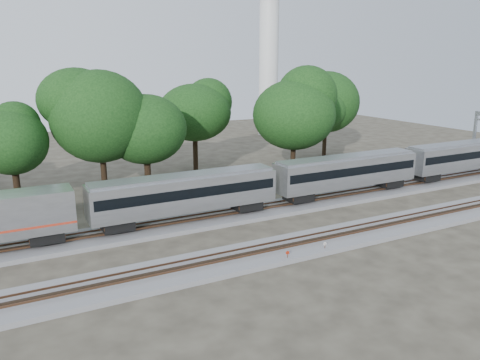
# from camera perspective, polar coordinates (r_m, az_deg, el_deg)

# --- Properties ---
(ground) EXTENTS (160.00, 160.00, 0.00)m
(ground) POSITION_cam_1_polar(r_m,az_deg,el_deg) (42.34, -0.71, -7.45)
(ground) COLOR #383328
(ground) RESTS_ON ground
(track_far) EXTENTS (160.00, 5.00, 0.73)m
(track_far) POSITION_cam_1_polar(r_m,az_deg,el_deg) (47.37, -4.00, -4.83)
(track_far) COLOR slate
(track_far) RESTS_ON ground
(track_near) EXTENTS (160.00, 5.00, 0.73)m
(track_near) POSITION_cam_1_polar(r_m,az_deg,el_deg) (39.01, 1.98, -9.09)
(track_near) COLOR slate
(track_near) RESTS_ON ground
(train) EXTENTS (136.33, 3.33, 4.91)m
(train) POSITION_cam_1_polar(r_m,az_deg,el_deg) (70.24, 25.58, 2.77)
(train) COLOR silver
(train) RESTS_ON ground
(switch_stand_red) EXTENTS (0.31, 0.06, 0.97)m
(switch_stand_red) POSITION_cam_1_polar(r_m,az_deg,el_deg) (38.07, 5.81, -9.09)
(switch_stand_red) COLOR #512D19
(switch_stand_red) RESTS_ON ground
(switch_stand_white) EXTENTS (0.31, 0.06, 0.97)m
(switch_stand_white) POSITION_cam_1_polar(r_m,az_deg,el_deg) (40.30, 10.31, -7.91)
(switch_stand_white) COLOR #512D19
(switch_stand_white) RESTS_ON ground
(switch_lever) EXTENTS (0.53, 0.35, 0.30)m
(switch_lever) POSITION_cam_1_polar(r_m,az_deg,el_deg) (42.44, 12.51, -7.54)
(switch_lever) COLOR #512D19
(switch_lever) RESTS_ON ground
(tree_2) EXTENTS (7.55, 7.55, 10.64)m
(tree_2) POSITION_cam_1_polar(r_m,az_deg,el_deg) (55.10, -26.08, 4.18)
(tree_2) COLOR black
(tree_2) RESTS_ON ground
(tree_3) EXTENTS (9.79, 9.79, 13.81)m
(tree_3) POSITION_cam_1_polar(r_m,az_deg,el_deg) (55.45, -16.72, 7.40)
(tree_3) COLOR black
(tree_3) RESTS_ON ground
(tree_4) EXTENTS (8.10, 8.10, 11.42)m
(tree_4) POSITION_cam_1_polar(r_m,az_deg,el_deg) (56.00, -11.44, 6.05)
(tree_4) COLOR black
(tree_4) RESTS_ON ground
(tree_5) EXTENTS (8.79, 8.79, 12.40)m
(tree_5) POSITION_cam_1_polar(r_m,az_deg,el_deg) (67.11, -5.57, 8.17)
(tree_5) COLOR black
(tree_5) RESTS_ON ground
(tree_6) EXTENTS (8.91, 8.91, 12.56)m
(tree_6) POSITION_cam_1_polar(r_m,az_deg,el_deg) (63.29, 6.62, 7.88)
(tree_6) COLOR black
(tree_6) RESTS_ON ground
(tree_7) EXTENTS (9.34, 9.34, 13.17)m
(tree_7) POSITION_cam_1_polar(r_m,az_deg,el_deg) (79.32, 10.47, 9.32)
(tree_7) COLOR black
(tree_7) RESTS_ON ground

